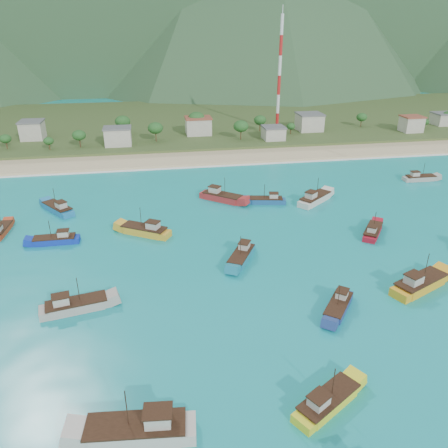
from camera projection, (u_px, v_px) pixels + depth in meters
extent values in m
plane|color=#0B7D80|center=(283.00, 276.00, 79.84)|extent=(600.00, 600.00, 0.00)
cube|color=beige|center=(217.00, 158.00, 150.55)|extent=(400.00, 18.00, 1.20)
cube|color=#385123|center=(196.00, 122.00, 205.16)|extent=(400.00, 110.00, 2.40)
cube|color=white|center=(221.00, 166.00, 142.05)|extent=(400.00, 2.50, 0.08)
cube|color=beige|center=(33.00, 131.00, 166.86)|extent=(8.05, 8.80, 6.52)
cube|color=beige|center=(118.00, 137.00, 158.38)|extent=(9.33, 7.24, 6.10)
cube|color=beige|center=(198.00, 126.00, 173.98)|extent=(9.81, 8.18, 6.34)
cube|color=beige|center=(273.00, 133.00, 166.91)|extent=(7.71, 7.78, 4.47)
cube|color=beige|center=(309.00, 122.00, 180.57)|extent=(9.64, 9.30, 6.49)
cube|color=beige|center=(411.00, 124.00, 178.49)|extent=(7.76, 6.90, 5.90)
cube|color=beige|center=(446.00, 119.00, 191.08)|extent=(11.02, 7.88, 4.72)
cylinder|color=red|center=(277.00, 122.00, 178.92)|extent=(1.20, 1.20, 7.31)
cylinder|color=white|center=(278.00, 104.00, 175.86)|extent=(1.20, 1.20, 7.31)
cylinder|color=red|center=(279.00, 85.00, 172.81)|extent=(1.20, 1.20, 7.31)
cylinder|color=white|center=(280.00, 66.00, 169.75)|extent=(1.20, 1.20, 7.31)
cylinder|color=red|center=(281.00, 45.00, 166.69)|extent=(1.20, 1.20, 7.31)
cylinder|color=white|center=(282.00, 24.00, 163.63)|extent=(1.20, 1.20, 7.31)
cube|color=#1A4E88|center=(266.00, 201.00, 112.24)|extent=(9.66, 4.48, 1.69)
cube|color=beige|center=(274.00, 196.00, 111.56)|extent=(2.40, 2.08, 1.37)
cylinder|color=#382114|center=(264.00, 191.00, 111.10)|extent=(0.12, 0.12, 3.81)
cube|color=maroon|center=(373.00, 232.00, 95.66)|extent=(7.84, 9.14, 1.70)
cube|color=beige|center=(372.00, 229.00, 93.47)|extent=(2.65, 2.73, 1.38)
cylinder|color=#382114|center=(375.00, 220.00, 94.94)|extent=(0.12, 0.12, 3.83)
cube|color=#B03B1C|center=(2.00, 231.00, 96.32)|extent=(3.00, 8.65, 1.55)
cylinder|color=#382114|center=(0.00, 220.00, 95.70)|extent=(0.12, 0.12, 3.49)
cube|color=yellow|center=(328.00, 403.00, 52.59)|extent=(10.02, 7.63, 1.80)
cube|color=beige|center=(319.00, 401.00, 50.71)|extent=(2.87, 2.72, 1.47)
cylinder|color=#382114|center=(334.00, 382.00, 51.70)|extent=(0.12, 0.12, 4.06)
cube|color=gold|center=(144.00, 232.00, 95.57)|extent=(11.29, 8.65, 2.04)
cube|color=beige|center=(153.00, 226.00, 94.03)|extent=(3.24, 3.08, 1.65)
cylinder|color=#382114|center=(141.00, 217.00, 94.39)|extent=(0.12, 0.12, 4.58)
cube|color=navy|center=(338.00, 308.00, 70.15)|extent=(7.79, 8.91, 1.67)
cube|color=beige|center=(342.00, 294.00, 71.03)|extent=(2.61, 2.68, 1.36)
cylinder|color=#382114|center=(339.00, 296.00, 68.60)|extent=(0.12, 0.12, 3.76)
cube|color=#A52627|center=(223.00, 198.00, 113.71)|extent=(11.14, 10.01, 2.11)
cube|color=beige|center=(215.00, 190.00, 113.98)|extent=(3.39, 3.31, 1.71)
cylinder|color=#382114|center=(225.00, 186.00, 111.99)|extent=(0.12, 0.12, 4.74)
cube|color=#A39C93|center=(77.00, 307.00, 70.27)|extent=(11.05, 5.17, 1.93)
cube|color=beige|center=(61.00, 301.00, 68.82)|extent=(2.75, 2.39, 1.57)
cylinder|color=#382114|center=(78.00, 290.00, 69.15)|extent=(0.12, 0.12, 4.35)
cube|color=#1B71AB|center=(58.00, 209.00, 107.04)|extent=(8.94, 10.43, 1.94)
cube|color=beige|center=(61.00, 205.00, 104.95)|extent=(3.02, 3.11, 1.58)
cylinder|color=#382114|center=(54.00, 197.00, 106.10)|extent=(0.12, 0.12, 4.37)
cube|color=beige|center=(136.00, 432.00, 48.48)|extent=(12.74, 4.85, 2.26)
cube|color=beige|center=(158.00, 418.00, 47.80)|extent=(3.03, 2.54, 1.84)
cylinder|color=#382114|center=(127.00, 409.00, 46.89)|extent=(0.12, 0.12, 5.09)
cube|color=teal|center=(241.00, 258.00, 85.08)|extent=(7.44, 10.14, 1.81)
cube|color=beige|center=(244.00, 246.00, 86.14)|extent=(2.70, 2.87, 1.47)
cylinder|color=#382114|center=(240.00, 246.00, 83.36)|extent=(0.12, 0.12, 4.08)
cube|color=orange|center=(420.00, 285.00, 75.91)|extent=(12.40, 8.15, 2.18)
cube|color=beige|center=(414.00, 279.00, 73.83)|extent=(3.39, 3.12, 1.77)
cylinder|color=#382114|center=(427.00, 266.00, 74.77)|extent=(0.12, 0.12, 4.91)
cube|color=#A39C93|center=(420.00, 179.00, 128.41)|extent=(9.63, 2.99, 1.74)
cube|color=beige|center=(415.00, 174.00, 127.47)|extent=(2.21, 1.79, 1.42)
cylinder|color=#382114|center=(424.00, 170.00, 127.30)|extent=(0.12, 0.12, 3.92)
cube|color=#0F2EAC|center=(55.00, 241.00, 91.71)|extent=(9.48, 2.84, 1.72)
cube|color=beige|center=(63.00, 234.00, 91.37)|extent=(2.16, 1.74, 1.40)
cylinder|color=#382114|center=(50.00, 229.00, 90.46)|extent=(0.12, 0.12, 3.87)
cube|color=beige|center=(315.00, 200.00, 112.82)|extent=(11.13, 9.95, 2.10)
cube|color=beige|center=(311.00, 195.00, 110.40)|extent=(3.38, 3.30, 1.71)
cylinder|color=#382114|center=(318.00, 187.00, 111.84)|extent=(0.12, 0.12, 4.73)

